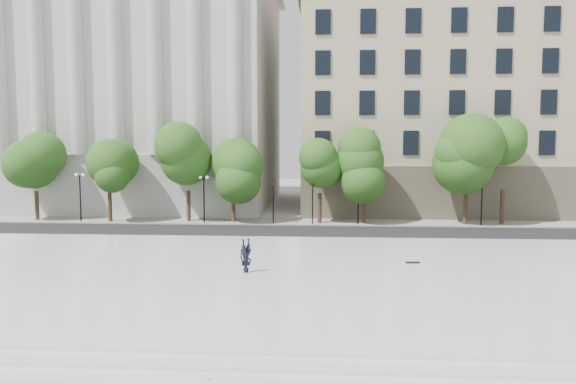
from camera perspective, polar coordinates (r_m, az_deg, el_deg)
name	(u,v)px	position (r m, az deg, el deg)	size (l,w,h in m)	color
ground	(235,296)	(26.96, -5.44, -10.52)	(160.00, 160.00, 0.00)	#AAA8A0
plaza	(244,276)	(29.77, -4.52, -8.55)	(44.00, 22.00, 0.45)	white
street	(271,233)	(44.42, -1.75, -4.21)	(60.00, 8.00, 0.02)	black
far_sidewalk	(277,222)	(50.31, -1.10, -3.04)	(60.00, 4.00, 0.12)	#99978E
building_west	(141,92)	(67.81, -14.73, 9.80)	(31.50, 27.65, 25.60)	#B4B4AF
building_east	(466,106)	(66.54, 17.64, 8.31)	(36.00, 26.15, 23.00)	tan
traffic_light_west	(273,184)	(48.25, -1.52, 0.85)	(0.40, 1.57, 4.13)	black
traffic_light_east	(313,183)	(48.06, 2.52, 0.90)	(0.61, 1.71, 4.17)	black
person_lying	(246,268)	(29.62, -4.29, -7.69)	(0.64, 0.42, 1.76)	black
skateboard	(413,262)	(32.50, 12.56, -7.00)	(0.78, 0.20, 0.08)	black
plaza_steps	(189,372)	(18.67, -9.99, -17.52)	(44.00, 3.00, 0.30)	white
street_trees	(279,165)	(49.19, -0.90, 2.80)	(45.16, 4.87, 7.81)	#382619
lamp_posts	(278,190)	(48.56, -0.98, 0.18)	(35.84, 0.28, 4.54)	black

